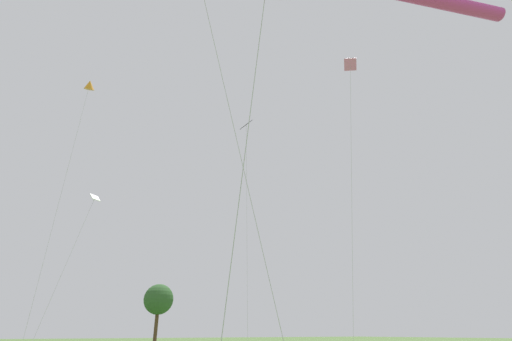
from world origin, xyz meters
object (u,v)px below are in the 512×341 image
Objects in this scene: small_kite_box_yellow at (90,208)px; small_kite_tiny_distant at (89,86)px; small_kite_delta_white at (246,133)px; small_kite_bird_shape at (350,82)px; tree_pine_center at (159,300)px.

small_kite_box_yellow is 14.45m from small_kite_tiny_distant.
small_kite_bird_shape is (1.57, -12.68, -1.15)m from small_kite_delta_white.
small_kite_tiny_distant is at bearing -29.59° from small_kite_delta_white.
small_kite_tiny_distant reaches higher than tree_pine_center.
small_kite_delta_white is 0.98× the size of small_kite_tiny_distant.
small_kite_delta_white reaches higher than tree_pine_center.
small_kite_bird_shape is at bearing 75.63° from small_kite_delta_white.
small_kite_box_yellow is at bearing 103.32° from small_kite_bird_shape.
small_kite_tiny_distant is (-16.23, 14.79, 2.49)m from small_kite_bird_shape.
small_kite_bird_shape is (15.27, -8.06, 10.26)m from small_kite_box_yellow.
small_kite_delta_white is (13.70, 4.63, 11.41)m from small_kite_box_yellow.
small_kite_box_yellow is 0.45× the size of small_kite_tiny_distant.
small_kite_bird_shape is 48.28m from tree_pine_center.
small_kite_delta_white is at bearing -174.38° from small_kite_tiny_distant.
small_kite_bird_shape is at bearing 39.96° from small_kite_box_yellow.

